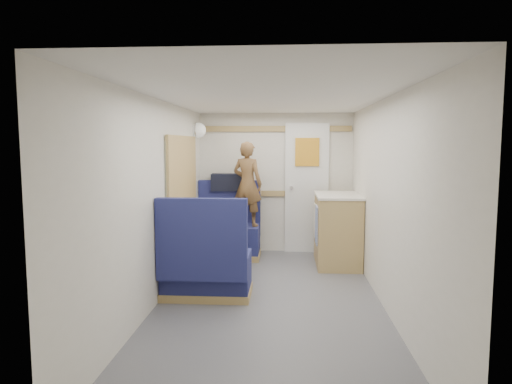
# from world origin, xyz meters

# --- Properties ---
(floor) EXTENTS (4.50, 4.50, 0.00)m
(floor) POSITION_xyz_m (0.00, 0.00, 0.00)
(floor) COLOR #515156
(floor) RESTS_ON ground
(ceiling) EXTENTS (4.50, 4.50, 0.00)m
(ceiling) POSITION_xyz_m (0.00, 0.00, 2.00)
(ceiling) COLOR silver
(ceiling) RESTS_ON wall_back
(wall_back) EXTENTS (2.20, 0.02, 2.00)m
(wall_back) POSITION_xyz_m (0.00, 2.25, 1.00)
(wall_back) COLOR silver
(wall_back) RESTS_ON floor
(wall_left) EXTENTS (0.02, 4.50, 2.00)m
(wall_left) POSITION_xyz_m (-1.10, 0.00, 1.00)
(wall_left) COLOR silver
(wall_left) RESTS_ON floor
(wall_right) EXTENTS (0.02, 4.50, 2.00)m
(wall_right) POSITION_xyz_m (1.10, 0.00, 1.00)
(wall_right) COLOR silver
(wall_right) RESTS_ON floor
(oak_trim_low) EXTENTS (2.15, 0.02, 0.08)m
(oak_trim_low) POSITION_xyz_m (0.00, 2.23, 0.85)
(oak_trim_low) COLOR #A4834A
(oak_trim_low) RESTS_ON wall_back
(oak_trim_high) EXTENTS (2.15, 0.02, 0.08)m
(oak_trim_high) POSITION_xyz_m (0.00, 2.23, 1.78)
(oak_trim_high) COLOR #A4834A
(oak_trim_high) RESTS_ON wall_back
(side_window) EXTENTS (0.04, 1.30, 0.72)m
(side_window) POSITION_xyz_m (-1.08, 1.00, 1.25)
(side_window) COLOR #A1B297
(side_window) RESTS_ON wall_left
(rear_door) EXTENTS (0.62, 0.12, 1.86)m
(rear_door) POSITION_xyz_m (0.45, 2.22, 0.97)
(rear_door) COLOR white
(rear_door) RESTS_ON wall_back
(dinette_table) EXTENTS (0.62, 0.92, 0.72)m
(dinette_table) POSITION_xyz_m (-0.65, 1.00, 0.57)
(dinette_table) COLOR white
(dinette_table) RESTS_ON floor
(bench_far) EXTENTS (0.90, 0.59, 1.05)m
(bench_far) POSITION_xyz_m (-0.65, 1.86, 0.30)
(bench_far) COLOR #191A50
(bench_far) RESTS_ON floor
(bench_near) EXTENTS (0.90, 0.59, 1.05)m
(bench_near) POSITION_xyz_m (-0.65, 0.14, 0.30)
(bench_near) COLOR #191A50
(bench_near) RESTS_ON floor
(ledge) EXTENTS (0.90, 0.14, 0.04)m
(ledge) POSITION_xyz_m (-0.65, 2.12, 0.88)
(ledge) COLOR #A4834A
(ledge) RESTS_ON bench_far
(dome_light) EXTENTS (0.20, 0.20, 0.20)m
(dome_light) POSITION_xyz_m (-1.04, 1.85, 1.75)
(dome_light) COLOR white
(dome_light) RESTS_ON wall_left
(galley_counter) EXTENTS (0.57, 0.92, 0.92)m
(galley_counter) POSITION_xyz_m (0.82, 1.55, 0.47)
(galley_counter) COLOR #A4834A
(galley_counter) RESTS_ON floor
(person) EXTENTS (0.49, 0.41, 1.15)m
(person) POSITION_xyz_m (-0.37, 1.80, 1.02)
(person) COLOR brown
(person) RESTS_ON bench_far
(duffel_bag) EXTENTS (0.51, 0.27, 0.24)m
(duffel_bag) POSITION_xyz_m (-0.66, 2.12, 1.02)
(duffel_bag) COLOR black
(duffel_bag) RESTS_ON ledge
(tray) EXTENTS (0.32, 0.39, 0.02)m
(tray) POSITION_xyz_m (-0.51, 0.83, 0.73)
(tray) COLOR white
(tray) RESTS_ON dinette_table
(orange_fruit) EXTENTS (0.08, 0.08, 0.08)m
(orange_fruit) POSITION_xyz_m (-0.54, 0.96, 0.78)
(orange_fruit) COLOR orange
(orange_fruit) RESTS_ON tray
(cheese_block) EXTENTS (0.11, 0.09, 0.03)m
(cheese_block) POSITION_xyz_m (-0.52, 0.82, 0.75)
(cheese_block) COLOR #E9D786
(cheese_block) RESTS_ON tray
(wine_glass) EXTENTS (0.08, 0.08, 0.17)m
(wine_glass) POSITION_xyz_m (-0.73, 1.02, 0.84)
(wine_glass) COLOR white
(wine_glass) RESTS_ON dinette_table
(tumbler_left) EXTENTS (0.07, 0.07, 0.11)m
(tumbler_left) POSITION_xyz_m (-0.88, 0.77, 0.77)
(tumbler_left) COLOR white
(tumbler_left) RESTS_ON dinette_table
(tumbler_mid) EXTENTS (0.07, 0.07, 0.12)m
(tumbler_mid) POSITION_xyz_m (-0.68, 1.38, 0.78)
(tumbler_mid) COLOR white
(tumbler_mid) RESTS_ON dinette_table
(tumbler_right) EXTENTS (0.07, 0.07, 0.11)m
(tumbler_right) POSITION_xyz_m (-0.65, 1.16, 0.77)
(tumbler_right) COLOR white
(tumbler_right) RESTS_ON dinette_table
(beer_glass) EXTENTS (0.07, 0.07, 0.10)m
(beer_glass) POSITION_xyz_m (-0.43, 1.19, 0.77)
(beer_glass) COLOR #914A15
(beer_glass) RESTS_ON dinette_table
(pepper_grinder) EXTENTS (0.03, 0.03, 0.09)m
(pepper_grinder) POSITION_xyz_m (-0.60, 0.90, 0.77)
(pepper_grinder) COLOR black
(pepper_grinder) RESTS_ON dinette_table
(salt_grinder) EXTENTS (0.04, 0.04, 0.09)m
(salt_grinder) POSITION_xyz_m (-0.65, 1.00, 0.77)
(salt_grinder) COLOR white
(salt_grinder) RESTS_ON dinette_table
(bread_loaf) EXTENTS (0.17, 0.28, 0.11)m
(bread_loaf) POSITION_xyz_m (-0.49, 1.29, 0.78)
(bread_loaf) COLOR olive
(bread_loaf) RESTS_ON dinette_table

